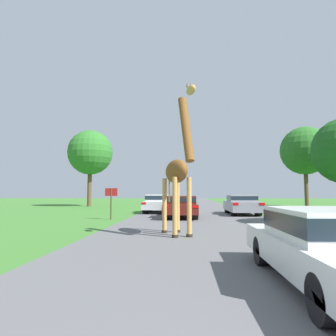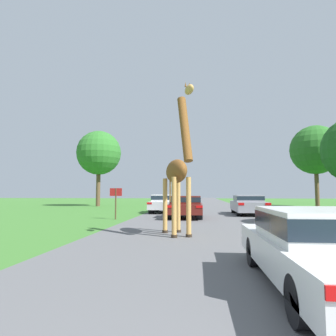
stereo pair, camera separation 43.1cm
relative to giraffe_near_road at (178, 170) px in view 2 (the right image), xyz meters
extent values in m
cube|color=#5B5B5E|center=(1.05, 19.13, -2.32)|extent=(8.35, 120.00, 0.00)
cylinder|color=tan|center=(0.40, -0.32, -1.29)|extent=(0.17, 0.17, 2.05)
cylinder|color=#2D2319|center=(0.40, -0.32, -2.27)|extent=(0.22, 0.22, 0.10)
cylinder|color=tan|center=(-0.09, -0.50, -1.29)|extent=(0.17, 0.17, 2.05)
cylinder|color=#2D2319|center=(-0.09, -0.50, -2.27)|extent=(0.22, 0.22, 0.10)
cylinder|color=tan|center=(-0.04, 0.85, -1.29)|extent=(0.17, 0.17, 2.05)
cylinder|color=#2D2319|center=(-0.04, 0.85, -2.27)|extent=(0.22, 0.22, 0.10)
cylinder|color=tan|center=(-0.53, 0.67, -1.29)|extent=(0.17, 0.17, 2.05)
cylinder|color=#2D2319|center=(-0.53, 0.67, -2.27)|extent=(0.22, 0.22, 0.10)
ellipsoid|color=brown|center=(-0.07, 0.17, -0.03)|extent=(1.20, 1.88, 0.86)
cylinder|color=brown|center=(0.30, -0.79, 1.33)|extent=(0.63, 1.05, 2.35)
ellipsoid|color=tan|center=(0.46, -1.24, 2.51)|extent=(0.42, 0.61, 0.30)
cylinder|color=tan|center=(-0.36, 0.97, -0.60)|extent=(0.06, 0.06, 1.13)
cone|color=brown|center=(0.47, -1.06, 2.74)|extent=(0.07, 0.07, 0.16)
cone|color=brown|center=(0.34, -1.11, 2.74)|extent=(0.07, 0.07, 0.16)
cube|color=silver|center=(2.72, -5.64, -1.81)|extent=(1.93, 4.76, 0.52)
cube|color=silver|center=(2.72, -5.64, -1.31)|extent=(1.74, 2.14, 0.48)
cube|color=#19232D|center=(2.72, -5.64, -1.29)|extent=(1.76, 2.16, 0.29)
cylinder|color=black|center=(1.95, -4.21, -2.02)|extent=(0.39, 0.59, 0.59)
cylinder|color=black|center=(3.49, -4.21, -2.02)|extent=(0.39, 0.59, 0.59)
cylinder|color=black|center=(1.95, -7.07, -2.02)|extent=(0.39, 0.59, 0.59)
cube|color=silver|center=(-1.85, 12.16, -1.74)|extent=(1.94, 4.46, 0.56)
cube|color=silver|center=(-1.85, 12.16, -1.21)|extent=(1.74, 2.01, 0.51)
cube|color=#19232D|center=(-1.85, 12.16, -1.18)|extent=(1.76, 2.03, 0.30)
cube|color=red|center=(-2.65, 9.92, -1.54)|extent=(0.35, 0.03, 0.13)
cube|color=red|center=(-1.06, 9.92, -1.54)|extent=(0.35, 0.03, 0.13)
cylinder|color=black|center=(-2.63, 13.50, -1.97)|extent=(0.39, 0.70, 0.70)
cylinder|color=black|center=(-1.08, 13.50, -1.97)|extent=(0.39, 0.70, 0.70)
cylinder|color=black|center=(-2.63, 10.82, -1.97)|extent=(0.39, 0.70, 0.70)
cylinder|color=black|center=(-1.08, 10.82, -1.97)|extent=(0.39, 0.70, 0.70)
cube|color=gray|center=(4.18, 10.62, -1.74)|extent=(1.98, 4.76, 0.65)
cube|color=gray|center=(4.18, 10.62, -1.20)|extent=(1.78, 2.14, 0.44)
cube|color=#19232D|center=(4.18, 10.62, -1.17)|extent=(1.80, 2.16, 0.26)
cube|color=red|center=(3.37, 8.23, -1.51)|extent=(0.36, 0.03, 0.16)
cube|color=red|center=(4.99, 8.23, -1.51)|extent=(0.36, 0.03, 0.16)
cylinder|color=black|center=(3.39, 12.05, -2.02)|extent=(0.40, 0.60, 0.60)
cylinder|color=black|center=(4.97, 12.05, -2.02)|extent=(0.40, 0.60, 0.60)
cylinder|color=black|center=(3.39, 9.20, -2.02)|extent=(0.40, 0.60, 0.60)
cylinder|color=black|center=(4.97, 9.20, -2.02)|extent=(0.40, 0.60, 0.60)
cube|color=#561914|center=(-0.03, 7.58, -1.75)|extent=(1.98, 4.27, 0.53)
cube|color=#561914|center=(-0.03, 7.58, -1.25)|extent=(1.78, 1.92, 0.47)
cube|color=#19232D|center=(-0.03, 7.58, -1.22)|extent=(1.80, 1.94, 0.28)
cube|color=red|center=(-0.84, 5.43, -1.56)|extent=(0.36, 0.03, 0.13)
cube|color=red|center=(0.78, 5.43, -1.56)|extent=(0.36, 0.03, 0.13)
cylinder|color=black|center=(-0.82, 8.86, -1.96)|extent=(0.40, 0.72, 0.72)
cylinder|color=black|center=(0.77, 8.86, -1.96)|extent=(0.40, 0.72, 0.72)
cylinder|color=black|center=(-0.82, 6.30, -1.96)|extent=(0.40, 0.72, 0.72)
cylinder|color=black|center=(0.77, 6.30, -1.96)|extent=(0.40, 0.72, 0.72)
cylinder|color=brown|center=(-10.37, 21.81, 0.30)|extent=(0.46, 0.46, 5.24)
sphere|color=#2D7028|center=(-10.37, 21.81, 3.66)|extent=(4.94, 4.94, 4.94)
cylinder|color=brown|center=(13.35, 22.68, 0.34)|extent=(0.43, 0.43, 5.32)
sphere|color=#286623|center=(13.35, 22.68, 3.79)|extent=(5.26, 5.26, 5.26)
cylinder|color=#4C3823|center=(-3.94, 6.04, -1.44)|extent=(0.08, 0.08, 1.76)
cube|color=maroon|center=(-3.94, 6.04, -0.78)|extent=(0.70, 0.04, 0.44)
camera|label=1|loc=(0.29, -10.71, -0.81)|focal=32.00mm
camera|label=2|loc=(0.72, -10.67, -0.81)|focal=32.00mm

